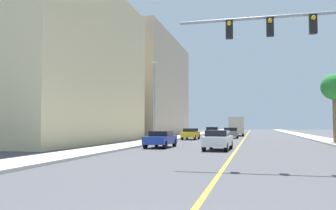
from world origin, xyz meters
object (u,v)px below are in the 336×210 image
(car_yellow, at_px, (191,134))
(car_blue, at_px, (161,139))
(car_white, at_px, (218,140))
(palm_far, at_px, (334,88))
(car_silver, at_px, (212,132))
(street_lamp, at_px, (155,97))
(car_gray, at_px, (231,133))
(delivery_truck, at_px, (236,126))

(car_yellow, height_order, car_blue, car_yellow)
(car_yellow, distance_m, car_white, 17.92)
(palm_far, relative_size, car_silver, 1.52)
(palm_far, distance_m, car_silver, 19.84)
(street_lamp, relative_size, car_gray, 2.01)
(car_blue, bearing_deg, car_white, 162.62)
(car_blue, xyz_separation_m, delivery_truck, (4.44, 32.22, 0.94))
(street_lamp, bearing_deg, car_yellow, 78.56)
(delivery_truck, bearing_deg, palm_far, -67.18)
(car_yellow, distance_m, delivery_truck, 17.39)
(palm_far, relative_size, car_white, 1.61)
(car_silver, bearing_deg, car_white, -84.03)
(car_gray, bearing_deg, car_yellow, -130.25)
(car_silver, bearing_deg, car_gray, -41.81)
(car_yellow, bearing_deg, palm_far, 159.79)
(palm_far, bearing_deg, car_white, -132.02)
(palm_far, height_order, car_gray, palm_far)
(street_lamp, xyz_separation_m, delivery_truck, (6.70, 26.20, -2.93))
(car_silver, relative_size, delivery_truck, 0.54)
(palm_far, height_order, car_yellow, palm_far)
(street_lamp, height_order, car_blue, street_lamp)
(car_gray, bearing_deg, palm_far, -47.51)
(car_yellow, bearing_deg, car_gray, -128.75)
(car_silver, bearing_deg, street_lamp, -103.53)
(palm_far, height_order, car_blue, palm_far)
(car_blue, relative_size, car_silver, 0.90)
(car_white, xyz_separation_m, car_silver, (-3.31, 25.11, 0.03))
(car_yellow, xyz_separation_m, car_blue, (0.34, -15.52, -0.03))
(car_gray, height_order, car_silver, car_silver)
(street_lamp, distance_m, car_white, 11.08)
(palm_far, relative_size, car_gray, 1.68)
(car_gray, xyz_separation_m, delivery_truck, (0.21, 11.14, 0.88))
(car_yellow, height_order, delivery_truck, delivery_truck)
(car_gray, relative_size, delivery_truck, 0.49)
(car_white, height_order, car_silver, car_silver)
(street_lamp, xyz_separation_m, palm_far, (17.24, 3.67, 0.81))
(street_lamp, distance_m, car_silver, 18.21)
(palm_far, relative_size, car_blue, 1.68)
(car_yellow, relative_size, car_blue, 1.01)
(car_yellow, distance_m, car_blue, 15.53)
(car_blue, bearing_deg, palm_far, -145.15)
(car_gray, bearing_deg, car_white, -89.54)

